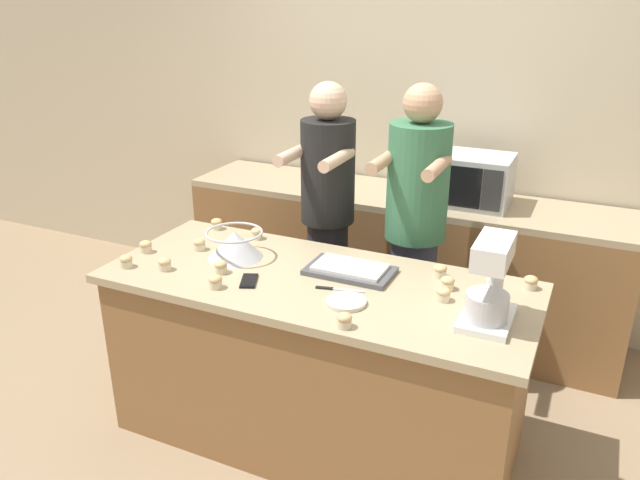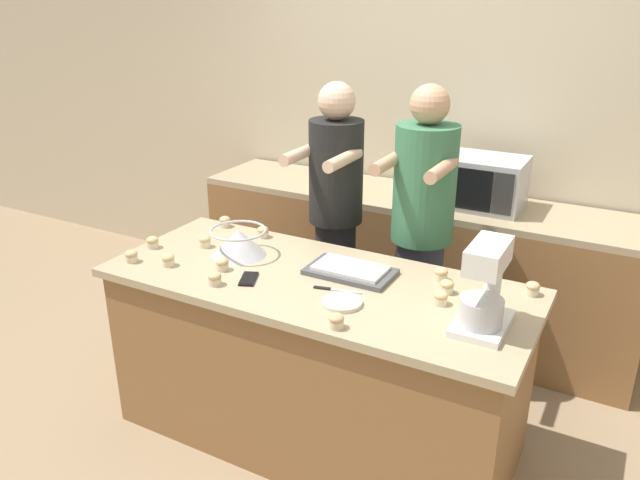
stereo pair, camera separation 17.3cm
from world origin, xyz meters
The scene contains 26 objects.
ground_plane centered at (0.00, 0.00, 0.00)m, with size 16.00×16.00×0.00m, color #937A5B.
back_wall centered at (0.00, 1.62, 1.35)m, with size 10.00×0.06×2.70m.
island_counter centered at (0.00, 0.00, 0.44)m, with size 2.01×0.83×0.88m.
back_counter centered at (0.00, 1.27, 0.46)m, with size 2.80×0.60×0.93m.
person_left centered at (-0.25, 0.68, 0.90)m, with size 0.32×0.49×1.68m.
person_right centered at (0.26, 0.68, 0.90)m, with size 0.34×0.50×1.70m.
stand_mixer centered at (0.79, -0.07, 1.04)m, with size 0.20×0.30×0.36m.
mixing_bowl centered at (-0.48, 0.06, 0.96)m, with size 0.28×0.28×0.14m.
baking_tray centered at (0.12, 0.13, 0.90)m, with size 0.41×0.24×0.04m.
microwave_oven centered at (0.38, 1.27, 1.08)m, with size 0.55×0.36×0.30m.
cell_phone centered at (-0.27, -0.16, 0.89)m, with size 0.12×0.16×0.01m.
small_plate centered at (0.22, -0.17, 0.89)m, with size 0.17×0.17×0.02m.
knife centered at (0.13, -0.06, 0.88)m, with size 0.22×0.06×0.01m.
cupcake_0 centered at (-0.78, 0.36, 0.91)m, with size 0.06×0.06×0.06m.
cupcake_1 centered at (-0.92, -0.08, 0.91)m, with size 0.06×0.06×0.06m.
cupcake_2 centered at (0.51, 0.26, 0.91)m, with size 0.06×0.06×0.06m.
cupcake_3 centered at (-0.37, -0.27, 0.91)m, with size 0.06×0.06×0.06m.
cupcake_4 centered at (0.29, -0.35, 0.91)m, with size 0.06×0.06×0.06m.
cupcake_5 centered at (0.59, 0.03, 0.91)m, with size 0.06×0.06×0.06m.
cupcake_6 centered at (-0.70, -0.21, 0.91)m, with size 0.06×0.06×0.06m.
cupcake_7 centered at (0.58, 0.15, 0.91)m, with size 0.06×0.06×0.06m.
cupcake_8 centered at (-0.51, 0.32, 0.91)m, with size 0.06×0.06×0.06m.
cupcake_9 centered at (-0.89, -0.26, 0.91)m, with size 0.06×0.06×0.06m.
cupcake_10 centered at (-0.69, 0.06, 0.91)m, with size 0.06×0.06×0.06m.
cupcake_11 centered at (-0.44, -0.13, 0.91)m, with size 0.06×0.06×0.06m.
cupcake_12 centered at (0.91, 0.31, 0.91)m, with size 0.06×0.06×0.06m.
Camera 1 is at (1.12, -2.36, 2.12)m, focal length 35.00 mm.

